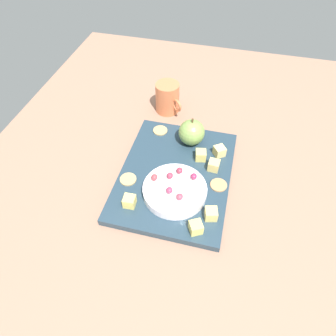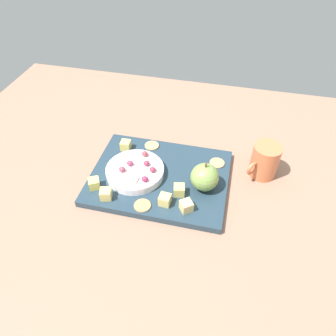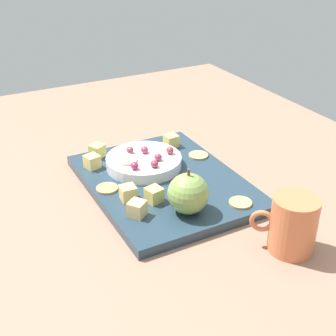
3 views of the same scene
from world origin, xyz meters
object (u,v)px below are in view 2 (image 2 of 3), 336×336
at_px(cracker_2, 142,206).
at_px(grape_3, 153,170).
at_px(cheese_cube_3, 179,190).
at_px(grape_5, 145,154).
at_px(cup, 264,161).
at_px(cheese_cube_0, 94,183).
at_px(grape_2, 145,179).
at_px(apple_slice_0, 130,178).
at_px(apple_whole, 205,177).
at_px(platter, 160,177).
at_px(serving_dish, 135,171).
at_px(cheese_cube_5, 126,145).
at_px(cracker_0, 217,163).
at_px(cracker_1, 152,146).
at_px(cheese_cube_2, 106,194).
at_px(grape_0, 122,169).
at_px(cheese_cube_1, 186,206).
at_px(grape_4, 130,163).
at_px(cheese_cube_4, 165,200).
at_px(grape_1, 147,163).

xyz_separation_m(cracker_2, grape_3, (-0.00, 0.10, 0.03)).
height_order(cheese_cube_3, grape_5, grape_5).
bearing_deg(cup, cheese_cube_0, -158.08).
bearing_deg(grape_2, apple_slice_0, -177.83).
bearing_deg(apple_whole, platter, 172.33).
height_order(serving_dish, apple_whole, apple_whole).
distance_m(platter, apple_slice_0, 0.09).
relative_size(cheese_cube_3, grape_3, 1.56).
height_order(cheese_cube_0, cheese_cube_5, same).
relative_size(platter, cracker_0, 8.70).
height_order(apple_whole, cracker_1, apple_whole).
bearing_deg(cheese_cube_2, apple_whole, 21.57).
relative_size(serving_dish, grape_0, 8.90).
xyz_separation_m(apple_whole, cracker_1, (-0.17, 0.13, -0.03)).
relative_size(serving_dish, cheese_cube_1, 5.71).
relative_size(platter, cracker_1, 8.70).
bearing_deg(grape_4, apple_slice_0, -72.29).
xyz_separation_m(cheese_cube_5, cup, (0.39, 0.01, 0.02)).
distance_m(cheese_cube_3, cheese_cube_4, 0.05).
height_order(apple_whole, grape_2, apple_whole).
relative_size(cheese_cube_4, grape_0, 1.56).
bearing_deg(cracker_1, cracker_0, -8.98).
distance_m(platter, grape_2, 0.07).
distance_m(cheese_cube_3, apple_slice_0, 0.13).
xyz_separation_m(cheese_cube_3, grape_5, (-0.12, 0.10, 0.02)).
distance_m(serving_dish, cheese_cube_3, 0.14).
height_order(apple_whole, apple_slice_0, apple_whole).
xyz_separation_m(cheese_cube_5, grape_5, (0.07, -0.04, 0.02)).
height_order(cheese_cube_4, cheese_cube_5, same).
height_order(cheese_cube_5, cracker_1, cheese_cube_5).
relative_size(cheese_cube_4, cracker_0, 0.65).
distance_m(cheese_cube_4, cracker_2, 0.06).
bearing_deg(cheese_cube_0, cheese_cube_3, 7.17).
bearing_deg(apple_slice_0, cheese_cube_5, 113.33).
bearing_deg(serving_dish, grape_0, -147.96).
height_order(cheese_cube_5, cup, cup).
relative_size(cheese_cube_2, apple_slice_0, 0.60).
xyz_separation_m(cheese_cube_2, cracker_1, (0.06, 0.22, -0.01)).
relative_size(grape_3, grape_4, 1.00).
height_order(apple_slice_0, cup, cup).
distance_m(cheese_cube_2, grape_5, 0.16).
height_order(cheese_cube_5, grape_1, grape_1).
relative_size(cheese_cube_2, cracker_2, 0.65).
bearing_deg(cheese_cube_5, cracker_2, -61.15).
bearing_deg(grape_4, cheese_cube_0, -133.11).
xyz_separation_m(serving_dish, cheese_cube_1, (0.16, -0.09, 0.00)).
relative_size(grape_4, grape_5, 1.00).
xyz_separation_m(cheese_cube_2, cracker_0, (0.26, 0.19, -0.01)).
bearing_deg(grape_2, grape_0, 163.51).
bearing_deg(platter, cheese_cube_3, -39.72).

